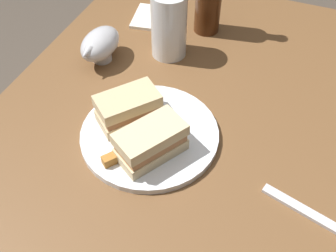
% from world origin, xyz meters
% --- Properties ---
extents(dining_table, '(1.14, 0.81, 0.76)m').
position_xyz_m(dining_table, '(0.00, 0.00, 0.38)').
color(dining_table, brown).
rests_on(dining_table, ground).
extents(plate, '(0.26, 0.26, 0.01)m').
position_xyz_m(plate, '(-0.02, 0.06, 0.76)').
color(plate, white).
rests_on(plate, dining_table).
extents(sandwich_half_left, '(0.13, 0.12, 0.06)m').
position_xyz_m(sandwich_half_left, '(-0.01, 0.11, 0.80)').
color(sandwich_half_left, '#CCB284').
rests_on(sandwich_half_left, plate).
extents(sandwich_half_right, '(0.14, 0.12, 0.06)m').
position_xyz_m(sandwich_half_right, '(-0.07, 0.04, 0.80)').
color(sandwich_half_right, beige).
rests_on(sandwich_half_right, plate).
extents(potato_wedge_front, '(0.02, 0.04, 0.01)m').
position_xyz_m(potato_wedge_front, '(-0.06, 0.08, 0.78)').
color(potato_wedge_front, gold).
rests_on(potato_wedge_front, plate).
extents(potato_wedge_middle, '(0.05, 0.04, 0.02)m').
position_xyz_m(potato_wedge_middle, '(-0.11, 0.09, 0.78)').
color(potato_wedge_middle, '#AD702D').
rests_on(potato_wedge_middle, plate).
extents(potato_wedge_back, '(0.04, 0.04, 0.02)m').
position_xyz_m(potato_wedge_back, '(-0.09, 0.07, 0.78)').
color(potato_wedge_back, '#B77F33').
rests_on(potato_wedge_back, plate).
extents(pint_glass, '(0.08, 0.08, 0.15)m').
position_xyz_m(pint_glass, '(0.23, 0.13, 0.82)').
color(pint_glass, white).
rests_on(pint_glass, dining_table).
extents(gravy_boat, '(0.13, 0.08, 0.07)m').
position_xyz_m(gravy_boat, '(0.15, 0.26, 0.80)').
color(gravy_boat, '#B7B7BC').
rests_on(gravy_boat, dining_table).
extents(napkin, '(0.12, 0.11, 0.01)m').
position_xyz_m(napkin, '(0.35, 0.22, 0.76)').
color(napkin, silver).
rests_on(napkin, dining_table).
extents(fork, '(0.06, 0.18, 0.01)m').
position_xyz_m(fork, '(-0.08, -0.25, 0.76)').
color(fork, silver).
rests_on(fork, dining_table).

